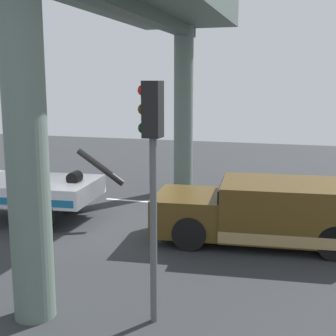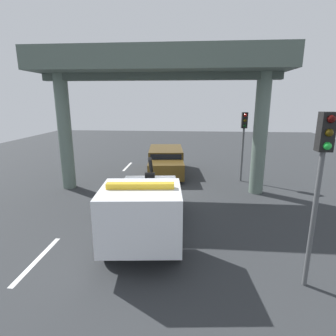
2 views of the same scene
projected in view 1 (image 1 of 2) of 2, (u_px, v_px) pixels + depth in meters
The scene contains 5 objects.
ground_plane at pixel (106, 228), 13.32m from camera, with size 60.00×40.00×0.10m, color #2D3033.
lane_stripe_west at pixel (324, 215), 14.45m from camera, with size 2.60×0.16×0.01m, color silver.
lane_stripe_mid at pixel (141, 201), 16.13m from camera, with size 2.60×0.16×0.01m, color silver.
towed_van_green at pixel (267, 213), 11.92m from camera, with size 5.38×2.64×1.58m.
traffic_light_near at pixel (152, 150), 7.53m from camera, with size 0.39×0.32×4.08m.
Camera 1 is at (-5.36, 11.75, 4.06)m, focal length 49.95 mm.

